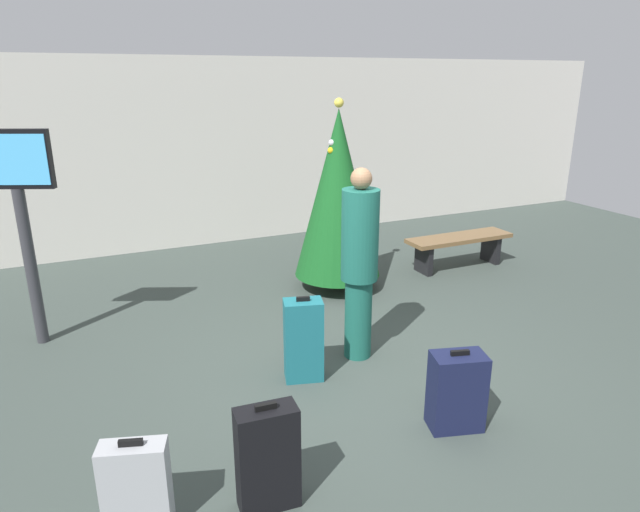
{
  "coord_description": "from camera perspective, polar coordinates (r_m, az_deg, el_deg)",
  "views": [
    {
      "loc": [
        -2.28,
        -4.08,
        2.71
      ],
      "look_at": [
        0.03,
        0.95,
        0.9
      ],
      "focal_mm": 31.03,
      "sensor_mm": 36.0,
      "label": 1
    }
  ],
  "objects": [
    {
      "name": "flight_info_kiosk",
      "position": [
        6.23,
        -28.55,
        4.83
      ],
      "size": [
        0.72,
        0.37,
        2.23
      ],
      "color": "#333338",
      "rests_on": "ground_plane"
    },
    {
      "name": "suitcase_3",
      "position": [
        3.86,
        -18.44,
        -21.62
      ],
      "size": [
        0.44,
        0.29,
        0.64
      ],
      "color": "#9EA0A5",
      "rests_on": "ground_plane"
    },
    {
      "name": "back_wall",
      "position": [
        9.4,
        -10.58,
        10.43
      ],
      "size": [
        16.0,
        0.2,
        3.01
      ],
      "primitive_type": "cube",
      "color": "beige",
      "rests_on": "ground_plane"
    },
    {
      "name": "traveller_0",
      "position": [
        5.33,
        4.09,
        -0.51
      ],
      "size": [
        0.5,
        0.5,
        1.91
      ],
      "color": "#19594C",
      "rests_on": "ground_plane"
    },
    {
      "name": "suitcase_2",
      "position": [
        5.15,
        -1.72,
        -8.67
      ],
      "size": [
        0.4,
        0.31,
        0.82
      ],
      "color": "#19606B",
      "rests_on": "ground_plane"
    },
    {
      "name": "ground_plane",
      "position": [
        5.4,
        4.03,
        -12.06
      ],
      "size": [
        16.0,
        16.0,
        0.0
      ],
      "primitive_type": "plane",
      "color": "#38423D"
    },
    {
      "name": "waiting_bench",
      "position": [
        8.36,
        14.14,
        1.25
      ],
      "size": [
        1.63,
        0.44,
        0.48
      ],
      "color": "brown",
      "rests_on": "ground_plane"
    },
    {
      "name": "holiday_tree",
      "position": [
        7.08,
        1.87,
        6.36
      ],
      "size": [
        1.12,
        1.12,
        2.46
      ],
      "color": "#4C3319",
      "rests_on": "ground_plane"
    },
    {
      "name": "suitcase_0",
      "position": [
        4.65,
        13.91,
        -13.39
      ],
      "size": [
        0.48,
        0.36,
        0.68
      ],
      "color": "#141938",
      "rests_on": "ground_plane"
    },
    {
      "name": "suitcase_1",
      "position": [
        3.8,
        -5.43,
        -20.04
      ],
      "size": [
        0.41,
        0.22,
        0.77
      ],
      "color": "black",
      "rests_on": "ground_plane"
    }
  ]
}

